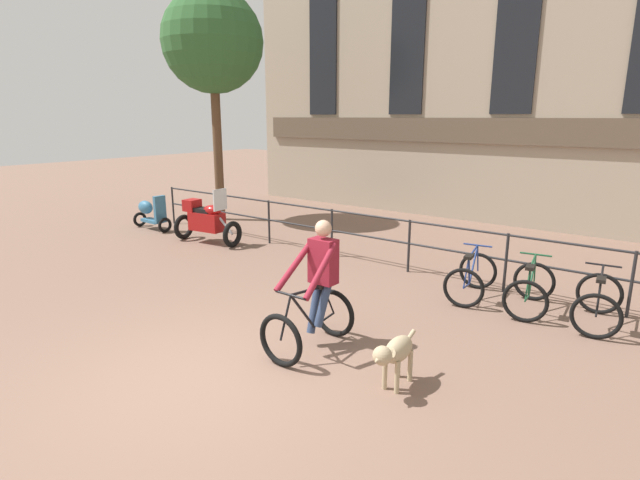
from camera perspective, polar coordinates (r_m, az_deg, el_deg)
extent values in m
plane|color=#7A5B4C|center=(6.27, -13.73, -15.01)|extent=(60.00, 60.00, 0.00)
cylinder|color=#232326|center=(14.84, -16.45, 3.82)|extent=(0.05, 0.05, 1.05)
cylinder|color=#232326|center=(13.38, -11.70, 3.05)|extent=(0.05, 0.05, 1.05)
cylinder|color=#232326|center=(12.05, -5.85, 2.07)|extent=(0.05, 0.05, 1.05)
cylinder|color=#232326|center=(10.87, 1.36, 0.83)|extent=(0.05, 0.05, 1.05)
cylinder|color=#232326|center=(9.91, 10.13, -0.69)|extent=(0.05, 0.05, 1.05)
cylinder|color=#232326|center=(9.23, 20.47, -2.47)|extent=(0.05, 0.05, 1.05)
cylinder|color=#232326|center=(8.90, 32.03, -4.34)|extent=(0.05, 0.05, 1.05)
cylinder|color=#232326|center=(9.79, 10.25, 2.11)|extent=(15.00, 0.04, 0.04)
cylinder|color=#232326|center=(9.89, 10.14, -0.40)|extent=(15.00, 0.04, 0.04)
cube|color=gray|center=(15.22, 22.18, 23.04)|extent=(18.00, 0.60, 11.29)
cube|color=brown|center=(14.65, 20.68, 11.56)|extent=(17.10, 0.12, 0.70)
cube|color=black|center=(17.90, 0.35, 24.32)|extent=(1.10, 0.06, 6.32)
cube|color=black|center=(16.22, 10.17, 25.20)|extent=(1.10, 0.06, 6.32)
torus|color=black|center=(6.22, -4.53, -11.37)|extent=(0.68, 0.07, 0.68)
torus|color=black|center=(7.00, 1.58, -8.34)|extent=(0.68, 0.07, 0.68)
cylinder|color=black|center=(6.42, -1.98, -8.18)|extent=(0.04, 0.49, 0.60)
cylinder|color=black|center=(6.67, -0.15, -7.61)|extent=(0.04, 0.23, 0.52)
cylinder|color=black|center=(6.40, -1.43, -5.80)|extent=(0.04, 0.66, 0.10)
cylinder|color=black|center=(6.84, 0.48, -9.10)|extent=(0.03, 0.44, 0.08)
cylinder|color=black|center=(6.82, 0.99, -6.87)|extent=(0.03, 0.26, 0.47)
cylinder|color=black|center=(6.18, -3.95, -8.86)|extent=(0.03, 0.22, 0.54)
cylinder|color=black|center=(6.15, -3.38, -6.32)|extent=(0.48, 0.03, 0.03)
cube|color=black|center=(6.65, 0.37, -5.15)|extent=(0.12, 0.24, 0.05)
cube|color=maroon|center=(6.55, 0.38, -2.42)|extent=(0.36, 0.22, 0.60)
sphere|color=tan|center=(6.44, 0.38, 1.34)|extent=(0.22, 0.22, 0.22)
cylinder|color=maroon|center=(6.43, -2.90, -2.87)|extent=(0.14, 0.72, 0.60)
cylinder|color=maroon|center=(6.18, 0.07, -3.56)|extent=(0.14, 0.72, 0.60)
cylinder|color=navy|center=(6.72, -0.63, -7.68)|extent=(0.14, 0.31, 0.69)
cylinder|color=navy|center=(6.62, 0.33, -7.47)|extent=(0.14, 0.31, 0.58)
ellipsoid|color=tan|center=(5.82, 8.96, -12.22)|extent=(0.25, 0.52, 0.28)
cylinder|color=tan|center=(5.65, 8.00, -12.81)|extent=(0.16, 0.15, 0.16)
sphere|color=tan|center=(5.49, 7.13, -12.98)|extent=(0.21, 0.21, 0.21)
cone|color=tan|center=(5.42, 6.62, -13.50)|extent=(0.12, 0.13, 0.12)
cylinder|color=tan|center=(6.05, 10.34, -10.65)|extent=(0.06, 0.17, 0.10)
cylinder|color=tan|center=(5.84, 7.41, -14.85)|extent=(0.06, 0.06, 0.39)
cylinder|color=tan|center=(5.78, 8.79, -15.23)|extent=(0.06, 0.06, 0.39)
cylinder|color=tan|center=(6.10, 8.94, -13.58)|extent=(0.06, 0.06, 0.39)
cylinder|color=tan|center=(6.04, 10.27, -13.93)|extent=(0.06, 0.06, 0.39)
torus|color=black|center=(11.84, -9.98, 0.65)|extent=(0.19, 0.63, 0.62)
torus|color=black|center=(12.91, -15.30, 1.46)|extent=(0.19, 0.63, 0.62)
cube|color=maroon|center=(12.32, -12.81, 2.07)|extent=(0.91, 0.50, 0.44)
ellipsoid|color=maroon|center=(12.13, -12.21, 3.37)|extent=(0.51, 0.37, 0.24)
cube|color=black|center=(12.34, -13.24, 3.35)|extent=(0.59, 0.36, 0.10)
cylinder|color=#B2B2B7|center=(11.93, -10.74, 1.63)|extent=(0.44, 0.11, 0.41)
cube|color=silver|center=(11.91, -11.36, 4.54)|extent=(0.08, 0.44, 0.50)
cube|color=maroon|center=(12.56, -14.41, 3.89)|extent=(0.36, 0.40, 0.28)
torus|color=black|center=(9.29, 17.59, -3.38)|extent=(0.66, 0.16, 0.66)
torus|color=black|center=(8.31, 16.07, -5.31)|extent=(0.66, 0.16, 0.66)
cylinder|color=navy|center=(8.84, 17.14, -2.66)|extent=(0.10, 0.47, 0.58)
cylinder|color=navy|center=(8.55, 16.67, -3.41)|extent=(0.06, 0.22, 0.51)
cylinder|color=navy|center=(8.69, 17.13, -1.25)|extent=(0.13, 0.63, 0.10)
cylinder|color=navy|center=(8.51, 16.39, -5.04)|extent=(0.09, 0.42, 0.07)
cylinder|color=navy|center=(8.35, 16.36, -3.63)|extent=(0.06, 0.25, 0.46)
cylinder|color=navy|center=(9.13, 17.58, -2.00)|extent=(0.06, 0.21, 0.52)
cylinder|color=navy|center=(8.98, 17.58, -0.58)|extent=(0.48, 0.10, 0.03)
cube|color=black|center=(8.39, 16.66, -1.83)|extent=(0.15, 0.26, 0.05)
torus|color=black|center=(9.03, 23.27, -4.37)|extent=(0.66, 0.15, 0.66)
torus|color=black|center=(8.04, 22.38, -6.49)|extent=(0.66, 0.15, 0.66)
cylinder|color=#194C2D|center=(8.58, 23.09, -3.68)|extent=(0.10, 0.47, 0.58)
cylinder|color=#194C2D|center=(8.29, 22.81, -4.49)|extent=(0.06, 0.22, 0.51)
cylinder|color=#194C2D|center=(8.42, 23.18, -2.25)|extent=(0.12, 0.63, 0.10)
cylinder|color=#194C2D|center=(8.25, 22.56, -6.19)|extent=(0.09, 0.42, 0.07)
cylinder|color=#194C2D|center=(8.08, 22.64, -4.75)|extent=(0.06, 0.25, 0.46)
cylinder|color=#194C2D|center=(8.87, 23.35, -2.97)|extent=(0.06, 0.21, 0.52)
cylinder|color=#194C2D|center=(8.71, 23.44, -1.52)|extent=(0.48, 0.10, 0.03)
cube|color=black|center=(8.12, 22.90, -2.89)|extent=(0.15, 0.25, 0.05)
torus|color=black|center=(8.87, 29.30, -5.37)|extent=(0.66, 0.14, 0.66)
torus|color=black|center=(7.88, 29.00, -7.65)|extent=(0.66, 0.14, 0.66)
cylinder|color=black|center=(8.41, 29.38, -4.71)|extent=(0.09, 0.47, 0.58)
cylinder|color=black|center=(8.12, 29.26, -5.57)|extent=(0.06, 0.22, 0.51)
cylinder|color=black|center=(8.25, 29.55, -3.27)|extent=(0.11, 0.63, 0.10)
cylinder|color=black|center=(8.08, 29.04, -7.31)|extent=(0.08, 0.42, 0.07)
cylinder|color=black|center=(7.92, 29.22, -5.86)|extent=(0.05, 0.25, 0.46)
cylinder|color=black|center=(8.71, 29.47, -3.96)|extent=(0.05, 0.21, 0.52)
cylinder|color=black|center=(8.55, 29.65, -2.50)|extent=(0.48, 0.09, 0.03)
cube|color=black|center=(7.95, 29.46, -3.96)|extent=(0.15, 0.25, 0.05)
torus|color=black|center=(13.79, -17.30, 1.64)|extent=(0.09, 0.40, 0.40)
torus|color=black|center=(14.79, -19.89, 2.24)|extent=(0.09, 0.40, 0.40)
cube|color=teal|center=(14.28, -18.65, 2.11)|extent=(0.68, 0.30, 0.08)
cube|color=teal|center=(13.86, -17.83, 3.35)|extent=(0.11, 0.32, 0.72)
ellipsoid|color=teal|center=(14.44, -19.32, 3.56)|extent=(0.53, 0.31, 0.36)
cylinder|color=brown|center=(14.94, -11.61, 10.31)|extent=(0.26, 0.26, 4.22)
sphere|color=#2D5B2D|center=(15.05, -12.18, 21.31)|extent=(2.79, 2.79, 2.79)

